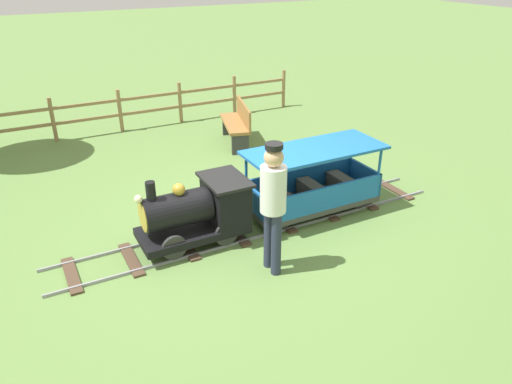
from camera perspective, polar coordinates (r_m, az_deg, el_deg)
name	(u,v)px	position (r m, az deg, el deg)	size (l,w,h in m)	color
ground_plane	(259,227)	(6.81, 0.32, -4.08)	(60.00, 60.00, 0.00)	#608442
track	(258,226)	(6.79, 0.19, -4.00)	(0.78, 5.70, 0.04)	gray
locomotive	(199,210)	(6.26, -6.68, -2.12)	(0.74, 1.45, 0.97)	black
passenger_car	(313,187)	(7.02, 6.70, 0.63)	(0.84, 2.00, 0.97)	#3F3F3F
conductor_person	(273,199)	(5.46, 2.02, -0.82)	(0.30, 0.30, 1.62)	#282D47
park_bench	(237,124)	(9.68, -2.22, 8.03)	(1.36, 0.73, 0.82)	olive
fence_section	(151,105)	(10.92, -12.27, 9.96)	(0.08, 6.78, 0.90)	#93754C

